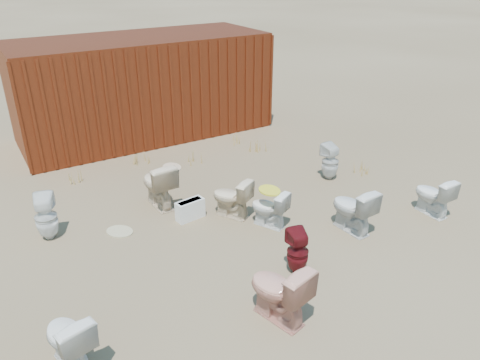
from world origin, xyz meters
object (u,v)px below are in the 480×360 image
toilet_front_c (353,209)px  toilet_back_beige_right (158,184)px  toilet_front_e (433,196)px  toilet_back_yellowlid (269,208)px  toilet_back_a (46,217)px  toilet_back_beige_left (231,198)px  toilet_front_pink (279,291)px  loose_tank (190,210)px  toilet_front_a (68,340)px  toilet_front_maroon (298,252)px  shipping_container (143,87)px  toilet_back_e (330,162)px

toilet_front_c → toilet_back_beige_right: size_ratio=0.92×
toilet_front_e → toilet_back_yellowlid: 2.92m
toilet_back_a → toilet_back_beige_right: (1.95, 0.10, 0.04)m
toilet_front_e → toilet_back_beige_left: size_ratio=0.99×
toilet_front_pink → loose_tank: (0.14, 2.80, -0.25)m
toilet_front_c → toilet_back_yellowlid: (-1.09, 0.83, -0.07)m
toilet_back_a → toilet_back_yellowlid: toilet_back_a is taller
toilet_front_e → toilet_front_a: bearing=1.9°
toilet_front_a → toilet_back_beige_left: toilet_front_a is taller
toilet_back_beige_left → loose_tank: bearing=-53.0°
toilet_front_maroon → toilet_back_yellowlid: bearing=-94.0°
toilet_back_yellowlid → toilet_front_c: bearing=116.7°
toilet_front_e → toilet_back_a: bearing=-24.0°
toilet_front_e → toilet_back_yellowlid: bearing=-23.0°
toilet_back_yellowlid → toilet_back_beige_left: bearing=-84.0°
toilet_front_a → toilet_front_c: (4.65, 0.50, 0.03)m
toilet_front_e → shipping_container: bearing=-66.7°
loose_tank → toilet_front_c: bearing=-46.7°
toilet_front_a → toilet_front_c: bearing=173.3°
shipping_container → toilet_front_e: size_ratio=8.46×
toilet_front_a → toilet_back_beige_left: 3.73m
toilet_front_e → toilet_back_a: toilet_back_a is taller
loose_tank → toilet_front_maroon: bearing=-80.9°
toilet_back_beige_right → loose_tank: 0.82m
toilet_front_pink → toilet_front_maroon: toilet_front_pink is taller
toilet_front_e → toilet_back_e: size_ratio=0.95×
toilet_front_e → toilet_back_a: 6.52m
toilet_back_beige_right → toilet_back_yellowlid: size_ratio=1.32×
toilet_back_beige_left → toilet_back_beige_right: size_ratio=0.84×
toilet_back_e → toilet_back_yellowlid: bearing=23.6°
toilet_back_beige_left → toilet_back_beige_right: toilet_back_beige_right is taller
shipping_container → toilet_front_c: shipping_container is taller
loose_tank → toilet_back_beige_right: bearing=102.5°
toilet_front_a → toilet_back_yellowlid: bearing=-172.4°
toilet_back_beige_right → loose_tank: size_ratio=1.72×
shipping_container → toilet_back_e: shipping_container is taller
toilet_front_c → shipping_container: bearing=-82.6°
toilet_back_beige_right → loose_tank: bearing=108.6°
toilet_front_maroon → toilet_back_yellowlid: toilet_front_maroon is taller
toilet_front_a → toilet_front_e: toilet_front_a is taller
toilet_back_e → toilet_front_e: bearing=107.2°
toilet_front_maroon → toilet_back_e: (2.48, 2.14, 0.03)m
toilet_front_maroon → toilet_back_e: 3.28m
toilet_front_a → toilet_front_maroon: (3.19, 0.06, -0.03)m
toilet_front_e → toilet_back_yellowlid: size_ratio=1.09×
toilet_front_pink → toilet_front_e: (3.86, 0.76, -0.07)m
toilet_front_c → toilet_back_beige_left: bearing=-47.8°
toilet_front_c → toilet_back_e: (1.01, 1.70, -0.02)m
loose_tank → toilet_back_beige_left: bearing=-31.4°
toilet_front_a → toilet_front_c: 4.68m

